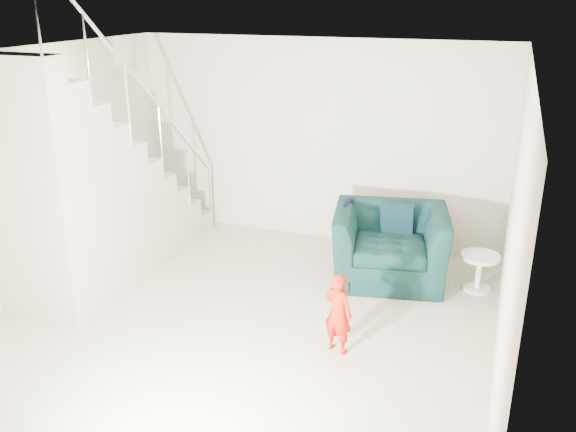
# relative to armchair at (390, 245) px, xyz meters

# --- Properties ---
(floor) EXTENTS (5.50, 5.50, 0.00)m
(floor) POSITION_rel_armchair_xyz_m (-1.22, -1.78, -0.42)
(floor) COLOR tan
(floor) RESTS_ON ground
(ceiling) EXTENTS (5.50, 5.50, 0.00)m
(ceiling) POSITION_rel_armchair_xyz_m (-1.22, -1.78, 2.28)
(ceiling) COLOR silver
(ceiling) RESTS_ON back_wall
(back_wall) EXTENTS (5.00, 0.00, 5.00)m
(back_wall) POSITION_rel_armchair_xyz_m (-1.22, 0.97, 0.93)
(back_wall) COLOR beige
(back_wall) RESTS_ON floor
(front_wall) EXTENTS (5.00, 0.00, 5.00)m
(front_wall) POSITION_rel_armchair_xyz_m (-1.22, -4.53, 0.93)
(front_wall) COLOR beige
(front_wall) RESTS_ON floor
(left_wall) EXTENTS (0.00, 5.50, 5.50)m
(left_wall) POSITION_rel_armchair_xyz_m (-3.72, -1.78, 0.93)
(left_wall) COLOR beige
(left_wall) RESTS_ON floor
(right_wall) EXTENTS (0.00, 5.50, 5.50)m
(right_wall) POSITION_rel_armchair_xyz_m (1.28, -1.78, 0.93)
(right_wall) COLOR beige
(right_wall) RESTS_ON floor
(armchair) EXTENTS (1.50, 1.37, 0.85)m
(armchair) POSITION_rel_armchair_xyz_m (0.00, 0.00, 0.00)
(armchair) COLOR black
(armchair) RESTS_ON floor
(toddler) EXTENTS (0.34, 0.27, 0.81)m
(toddler) POSITION_rel_armchair_xyz_m (-0.14, -1.75, -0.02)
(toddler) COLOR #8E2304
(toddler) RESTS_ON floor
(side_table) EXTENTS (0.44, 0.44, 0.44)m
(side_table) POSITION_rel_armchair_xyz_m (1.03, 0.02, -0.13)
(side_table) COLOR silver
(side_table) RESTS_ON floor
(staircase) EXTENTS (1.02, 3.03, 3.62)m
(staircase) POSITION_rel_armchair_xyz_m (-3.22, -1.23, 0.52)
(staircase) COLOR #ADA089
(staircase) RESTS_ON floor
(cushion) EXTENTS (0.39, 0.19, 0.39)m
(cushion) POSITION_rel_armchair_xyz_m (0.03, 0.26, 0.24)
(cushion) COLOR black
(cushion) RESTS_ON armchair
(throw) EXTENTS (0.06, 0.56, 0.63)m
(throw) POSITION_rel_armchair_xyz_m (-0.56, 0.03, 0.11)
(throw) COLOR black
(throw) RESTS_ON armchair
(phone) EXTENTS (0.03, 0.05, 0.10)m
(phone) POSITION_rel_armchair_xyz_m (-0.04, -1.81, 0.28)
(phone) COLOR black
(phone) RESTS_ON toddler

